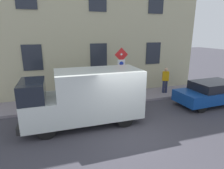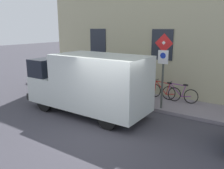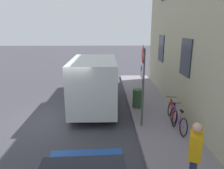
# 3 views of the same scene
# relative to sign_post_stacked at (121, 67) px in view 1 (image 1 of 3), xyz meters

# --- Properties ---
(ground_plane) EXTENTS (80.00, 80.00, 0.00)m
(ground_plane) POSITION_rel_sign_post_stacked_xyz_m (-3.14, 0.85, -2.19)
(ground_plane) COLOR #3B3941
(sidewalk_slab) EXTENTS (2.12, 16.43, 0.14)m
(sidewalk_slab) POSITION_rel_sign_post_stacked_xyz_m (0.85, 0.85, -2.12)
(sidewalk_slab) COLOR gray
(sidewalk_slab) RESTS_ON ground_plane
(building_facade) EXTENTS (0.75, 14.43, 8.47)m
(building_facade) POSITION_rel_sign_post_stacked_xyz_m (2.26, 0.85, 2.04)
(building_facade) COLOR #B2AC89
(building_facade) RESTS_ON ground_plane
(sign_post_stacked) EXTENTS (0.15, 0.56, 3.05)m
(sign_post_stacked) POSITION_rel_sign_post_stacked_xyz_m (0.00, 0.00, 0.00)
(sign_post_stacked) COLOR #474C47
(sign_post_stacked) RESTS_ON sidewalk_slab
(delivery_van) EXTENTS (2.01, 5.33, 2.50)m
(delivery_van) POSITION_rel_sign_post_stacked_xyz_m (-1.91, 2.41, -0.86)
(delivery_van) COLOR silver
(delivery_van) RESTS_ON ground_plane
(parked_hatchback) EXTENTS (1.91, 4.07, 1.38)m
(parked_hatchback) POSITION_rel_sign_post_stacked_xyz_m (-1.76, -4.96, -1.46)
(parked_hatchback) COLOR navy
(parked_hatchback) RESTS_ON ground_plane
(bicycle_purple) EXTENTS (0.46, 1.71, 0.89)m
(bicycle_purple) POSITION_rel_sign_post_stacked_xyz_m (1.36, -0.35, -1.68)
(bicycle_purple) COLOR black
(bicycle_purple) RESTS_ON sidewalk_slab
(bicycle_red) EXTENTS (0.46, 1.71, 0.89)m
(bicycle_red) POSITION_rel_sign_post_stacked_xyz_m (1.36, 0.40, -1.68)
(bicycle_red) COLOR black
(bicycle_red) RESTS_ON sidewalk_slab
(pedestrian) EXTENTS (0.39, 0.47, 1.72)m
(pedestrian) POSITION_rel_sign_post_stacked_xyz_m (0.66, -3.45, -1.12)
(pedestrian) COLOR #262B47
(pedestrian) RESTS_ON sidewalk_slab
(litter_bin) EXTENTS (0.44, 0.44, 0.90)m
(litter_bin) POSITION_rel_sign_post_stacked_xyz_m (0.14, 1.98, -1.60)
(litter_bin) COLOR #2D5133
(litter_bin) RESTS_ON sidewalk_slab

